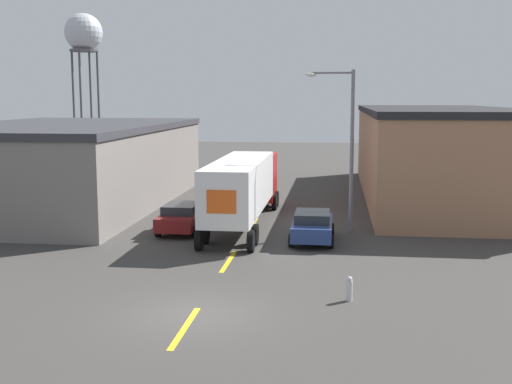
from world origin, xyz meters
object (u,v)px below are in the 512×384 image
Objects in this scene: semi_truck at (244,184)px; water_tower at (84,36)px; street_lamp at (346,139)px; fire_hydrant at (349,289)px; parked_car_left_far at (182,217)px; parked_car_right_mid at (312,226)px.

semi_truck is 0.83× the size of water_tower.
street_lamp is 12.40m from fire_hydrant.
water_tower reaches higher than semi_truck.
semi_truck is 3.24× the size of parked_car_left_far.
water_tower is 56.58m from street_lamp.
parked_car_left_far is 13.51m from fire_hydrant.
fire_hydrant is at bearing -51.43° from parked_car_left_far.
parked_car_right_mid is at bearing 100.02° from fire_hydrant.
semi_truck is at bearing 135.60° from parked_car_right_mid.
water_tower is 19.95× the size of fire_hydrant.
parked_car_left_far reaches higher than fire_hydrant.
street_lamp is (32.05, -45.59, -9.76)m from water_tower.
street_lamp is at bearing -13.05° from semi_truck.
street_lamp reaches higher than parked_car_right_mid.
semi_truck is 1.72× the size of street_lamp.
parked_car_left_far is at bearing -63.11° from water_tower.
street_lamp reaches higher than parked_car_left_far.
semi_truck is at bearing 113.03° from fire_hydrant.
fire_hydrant is (1.60, -9.08, -0.35)m from parked_car_right_mid.
water_tower reaches higher than parked_car_left_far.
parked_car_left_far is (-6.81, 1.47, 0.00)m from parked_car_right_mid.
fire_hydrant is (32.06, -57.19, -14.14)m from water_tower.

